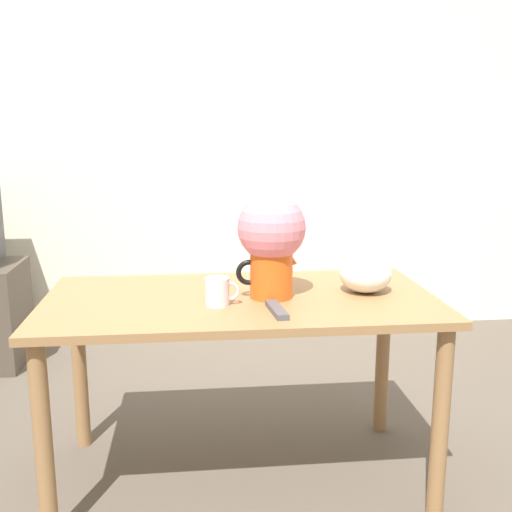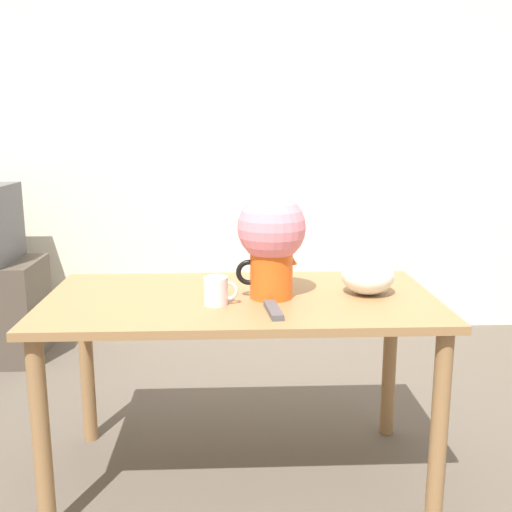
% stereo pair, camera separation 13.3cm
% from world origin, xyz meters
% --- Properties ---
extents(ground_plane, '(12.00, 12.00, 0.00)m').
position_xyz_m(ground_plane, '(0.00, 0.00, 0.00)').
color(ground_plane, brown).
extents(wall_back, '(8.00, 0.05, 2.60)m').
position_xyz_m(wall_back, '(0.00, 2.05, 1.30)').
color(wall_back, '#EDE5CC').
rests_on(wall_back, ground_plane).
extents(table, '(1.46, 0.76, 0.75)m').
position_xyz_m(table, '(-0.15, 0.22, 0.64)').
color(table, olive).
rests_on(table, ground_plane).
extents(flower_vase, '(0.26, 0.25, 0.39)m').
position_xyz_m(flower_vase, '(-0.03, 0.21, 0.97)').
color(flower_vase, '#E05619').
rests_on(flower_vase, table).
extents(coffee_mug, '(0.12, 0.09, 0.10)m').
position_xyz_m(coffee_mug, '(-0.23, 0.12, 0.80)').
color(coffee_mug, silver).
rests_on(coffee_mug, table).
extents(white_bowl, '(0.20, 0.20, 0.14)m').
position_xyz_m(white_bowl, '(0.34, 0.24, 0.82)').
color(white_bowl, silver).
rests_on(white_bowl, table).
extents(remote_control, '(0.06, 0.19, 0.02)m').
position_xyz_m(remote_control, '(-0.04, 0.01, 0.76)').
color(remote_control, '#4C4C51').
rests_on(remote_control, table).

